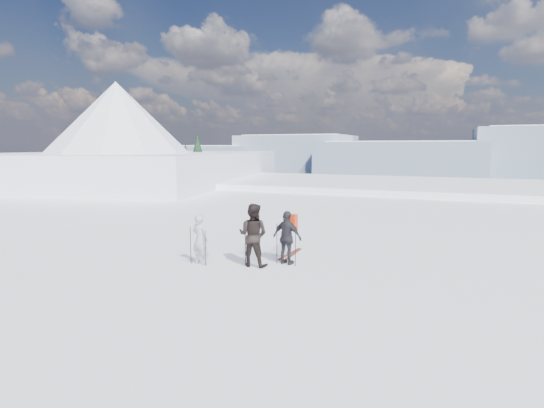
# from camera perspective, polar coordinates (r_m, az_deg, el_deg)

# --- Properties ---
(lake_basin) EXTENTS (820.00, 820.00, 71.62)m
(lake_basin) POSITION_cam_1_polar(r_m,az_deg,el_deg) (40.71, 17.23, -7.05)
(lake_basin) COLOR white
(lake_basin) RESTS_ON ground
(far_mountain_range) EXTENTS (770.00, 110.00, 53.00)m
(far_mountain_range) POSITION_cam_1_polar(r_m,az_deg,el_deg) (464.97, 25.50, 5.67)
(far_mountain_range) COLOR slate
(far_mountain_range) RESTS_ON ground
(near_ridge) EXTENTS (31.37, 35.68, 25.62)m
(near_ridge) POSITION_cam_1_polar(r_m,az_deg,el_deg) (49.20, -15.19, -0.86)
(near_ridge) COLOR white
(near_ridge) RESTS_ON ground
(skier_grey) EXTENTS (0.63, 0.47, 1.59)m
(skier_grey) POSITION_cam_1_polar(r_m,az_deg,el_deg) (13.40, -9.65, -4.69)
(skier_grey) COLOR #9397A0
(skier_grey) RESTS_ON ground
(skier_dark) EXTENTS (0.96, 0.76, 1.94)m
(skier_dark) POSITION_cam_1_polar(r_m,az_deg,el_deg) (13.00, -2.57, -4.17)
(skier_dark) COLOR black
(skier_dark) RESTS_ON ground
(skier_pack) EXTENTS (1.04, 0.58, 1.68)m
(skier_pack) POSITION_cam_1_polar(r_m,az_deg,el_deg) (13.20, 2.05, -4.56)
(skier_pack) COLOR black
(skier_pack) RESTS_ON ground
(backpack) EXTENTS (0.39, 0.26, 0.51)m
(backpack) POSITION_cam_1_polar(r_m,az_deg,el_deg) (13.22, 2.62, 0.28)
(backpack) COLOR #B92D11
(backpack) RESTS_ON skier_pack
(ski_poles) EXTENTS (3.13, 1.11, 1.27)m
(ski_poles) POSITION_cam_1_polar(r_m,az_deg,el_deg) (13.12, -3.46, -5.68)
(ski_poles) COLOR black
(ski_poles) RESTS_ON ground
(skis_loose) EXTENTS (0.31, 1.70, 0.03)m
(skis_loose) POSITION_cam_1_polar(r_m,az_deg,el_deg) (14.54, 2.59, -6.75)
(skis_loose) COLOR black
(skis_loose) RESTS_ON ground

